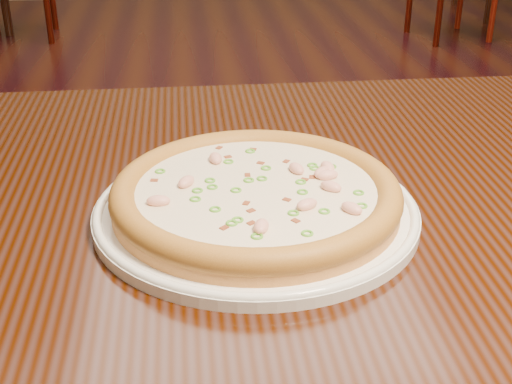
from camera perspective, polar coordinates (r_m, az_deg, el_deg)
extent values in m
cube|color=black|center=(0.83, 7.91, -1.16)|extent=(1.20, 0.80, 0.04)
cylinder|color=white|center=(0.75, 0.00, -1.63)|extent=(0.34, 0.34, 0.01)
torus|color=white|center=(0.75, 0.00, -1.23)|extent=(0.34, 0.34, 0.01)
cylinder|color=tan|center=(0.75, 0.00, -0.62)|extent=(0.30, 0.30, 0.02)
torus|color=#AB7332|center=(0.74, 0.00, 0.00)|extent=(0.31, 0.31, 0.03)
cylinder|color=beige|center=(0.74, 0.00, 0.17)|extent=(0.25, 0.25, 0.00)
ellipsoid|color=#F2B29E|center=(0.80, -3.26, 2.71)|extent=(0.02, 0.03, 0.01)
ellipsoid|color=#F2B29E|center=(0.78, 5.74, 1.99)|extent=(0.02, 0.03, 0.01)
ellipsoid|color=#F2B29E|center=(0.78, 3.26, 1.89)|extent=(0.02, 0.03, 0.01)
ellipsoid|color=#F2B29E|center=(0.76, 5.73, 1.36)|extent=(0.03, 0.02, 0.01)
ellipsoid|color=#F2B29E|center=(0.74, 6.02, 0.45)|extent=(0.03, 0.03, 0.01)
ellipsoid|color=#F2B29E|center=(0.77, 5.28, 1.57)|extent=(0.03, 0.03, 0.01)
ellipsoid|color=#F2B29E|center=(0.70, 4.09, -1.00)|extent=(0.03, 0.02, 0.01)
ellipsoid|color=#F2B29E|center=(0.70, 7.67, -1.29)|extent=(0.03, 0.03, 0.01)
ellipsoid|color=#F2B29E|center=(0.66, 0.42, -2.75)|extent=(0.02, 0.03, 0.01)
ellipsoid|color=#F2B29E|center=(0.75, -5.60, 0.82)|extent=(0.02, 0.03, 0.01)
ellipsoid|color=#F2B29E|center=(0.71, -7.81, -0.70)|extent=(0.02, 0.02, 0.01)
cube|color=maroon|center=(0.73, -7.69, -0.52)|extent=(0.01, 0.01, 0.00)
cube|color=maroon|center=(0.68, 3.19, -2.38)|extent=(0.01, 0.01, 0.00)
cube|color=maroon|center=(0.81, -2.26, 2.78)|extent=(0.01, 0.01, 0.00)
cube|color=maroon|center=(0.76, -8.14, 0.88)|extent=(0.01, 0.01, 0.00)
cube|color=maroon|center=(0.70, -0.41, -1.57)|extent=(0.01, 0.01, 0.00)
cube|color=maroon|center=(0.71, -0.79, -0.96)|extent=(0.01, 0.01, 0.00)
cube|color=maroon|center=(0.80, 0.37, 2.28)|extent=(0.01, 0.01, 0.00)
cube|color=maroon|center=(0.76, 3.91, 0.95)|extent=(0.01, 0.01, 0.00)
cube|color=maroon|center=(0.71, 7.68, -1.24)|extent=(0.01, 0.01, 0.00)
cube|color=maroon|center=(0.77, 4.50, 1.14)|extent=(0.01, 0.01, 0.00)
cube|color=maroon|center=(0.67, -0.38, -2.56)|extent=(0.01, 0.01, 0.00)
cube|color=maroon|center=(0.77, -0.68, 1.32)|extent=(0.01, 0.01, 0.00)
cube|color=maroon|center=(0.84, -2.97, 3.50)|extent=(0.01, 0.01, 0.00)
cube|color=maroon|center=(0.80, 2.43, 2.41)|extent=(0.01, 0.01, 0.00)
cube|color=maroon|center=(0.67, -2.56, -2.94)|extent=(0.01, 0.01, 0.00)
cube|color=maroon|center=(0.83, -0.25, 3.39)|extent=(0.01, 0.01, 0.00)
cube|color=maroon|center=(0.72, 2.48, -0.67)|extent=(0.01, 0.01, 0.00)
torus|color=#53A329|center=(0.78, -7.68, 1.65)|extent=(0.01, 0.01, 0.00)
torus|color=#53A329|center=(0.80, -2.22, 2.43)|extent=(0.02, 0.02, 0.00)
torus|color=#53A329|center=(0.66, 4.12, -3.33)|extent=(0.01, 0.01, 0.00)
torus|color=#53A329|center=(0.74, -4.71, 0.11)|extent=(0.01, 0.01, 0.00)
torus|color=#53A329|center=(0.79, 4.53, 2.14)|extent=(0.01, 0.01, 0.00)
torus|color=#53A329|center=(0.74, -3.52, 0.39)|extent=(0.02, 0.02, 0.00)
torus|color=#53A329|center=(0.83, -0.47, 3.28)|extent=(0.02, 0.02, 0.00)
torus|color=#53A329|center=(0.73, 3.73, -0.01)|extent=(0.02, 0.02, 0.00)
torus|color=#53A329|center=(0.70, 5.48, -1.55)|extent=(0.01, 0.01, 0.00)
torus|color=#53A329|center=(0.76, -0.59, 0.94)|extent=(0.02, 0.02, 0.00)
torus|color=#53A329|center=(0.79, 4.71, 1.90)|extent=(0.01, 0.01, 0.00)
torus|color=#53A329|center=(0.76, -3.70, 0.92)|extent=(0.01, 0.01, 0.00)
torus|color=#53A329|center=(0.74, 8.21, -0.06)|extent=(0.02, 0.02, 0.00)
torus|color=#53A329|center=(0.65, 0.08, -3.57)|extent=(0.02, 0.02, 0.00)
torus|color=#53A329|center=(0.67, -1.95, -2.51)|extent=(0.02, 0.02, 0.00)
torus|color=#53A329|center=(0.75, 3.60, 0.80)|extent=(0.02, 0.02, 0.00)
torus|color=#53A329|center=(0.70, -3.28, -1.40)|extent=(0.01, 0.01, 0.00)
torus|color=#53A329|center=(0.76, 0.48, 1.07)|extent=(0.01, 0.01, 0.00)
torus|color=#53A329|center=(0.68, -1.48, -2.26)|extent=(0.01, 0.01, 0.00)
torus|color=#53A329|center=(0.71, 8.46, -1.10)|extent=(0.02, 0.02, 0.00)
torus|color=#53A329|center=(0.74, -1.61, 0.14)|extent=(0.01, 0.01, 0.00)
torus|color=#53A329|center=(0.72, -4.88, -0.58)|extent=(0.01, 0.01, 0.00)
torus|color=#53A329|center=(0.69, 3.01, -1.70)|extent=(0.02, 0.02, 0.00)
torus|color=#53A329|center=(0.78, 0.81, 1.92)|extent=(0.01, 0.01, 0.00)
torus|color=#53A329|center=(0.79, 6.04, 2.03)|extent=(0.02, 0.02, 0.00)
cylinder|color=#5C0D07|center=(4.47, -16.35, 13.88)|extent=(0.04, 0.04, 0.41)
cylinder|color=#5C0D07|center=(4.55, 18.49, 13.82)|extent=(0.04, 0.04, 0.41)
cylinder|color=#5C0D07|center=(4.36, 14.46, 13.81)|extent=(0.04, 0.04, 0.41)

